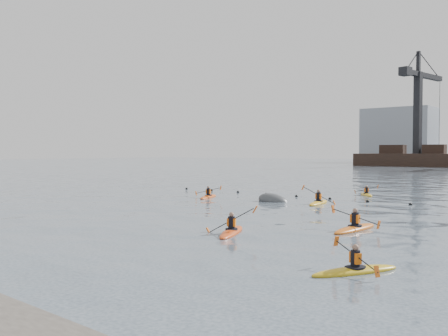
{
  "coord_description": "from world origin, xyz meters",
  "views": [
    {
      "loc": [
        14.22,
        -10.43,
        3.62
      ],
      "look_at": [
        -0.49,
        7.78,
        2.8
      ],
      "focal_mm": 38.0,
      "sensor_mm": 36.0,
      "label": 1
    }
  ],
  "objects_px": {
    "kayaker_3": "(318,202)",
    "kayaker_2": "(208,196)",
    "kayaker_0": "(231,231)",
    "kayaker_1": "(355,270)",
    "kayaker_4": "(355,228)",
    "mooring_buoy": "(273,201)",
    "kayaker_5": "(366,194)"
  },
  "relations": [
    {
      "from": "kayaker_3",
      "to": "kayaker_5",
      "type": "relative_size",
      "value": 1.32
    },
    {
      "from": "kayaker_3",
      "to": "kayaker_2",
      "type": "bearing_deg",
      "value": 179.07
    },
    {
      "from": "kayaker_4",
      "to": "mooring_buoy",
      "type": "distance_m",
      "value": 12.69
    },
    {
      "from": "mooring_buoy",
      "to": "kayaker_1",
      "type": "bearing_deg",
      "value": -50.1
    },
    {
      "from": "kayaker_2",
      "to": "mooring_buoy",
      "type": "height_order",
      "value": "kayaker_2"
    },
    {
      "from": "kayaker_2",
      "to": "kayaker_0",
      "type": "bearing_deg",
      "value": -66.53
    },
    {
      "from": "kayaker_2",
      "to": "mooring_buoy",
      "type": "distance_m",
      "value": 5.63
    },
    {
      "from": "kayaker_4",
      "to": "kayaker_5",
      "type": "bearing_deg",
      "value": -65.14
    },
    {
      "from": "kayaker_1",
      "to": "kayaker_3",
      "type": "xyz_separation_m",
      "value": [
        -9.7,
        16.19,
        0.01
      ]
    },
    {
      "from": "kayaker_3",
      "to": "kayaker_5",
      "type": "xyz_separation_m",
      "value": [
        0.08,
        8.23,
        -0.02
      ]
    },
    {
      "from": "kayaker_1",
      "to": "kayaker_4",
      "type": "relative_size",
      "value": 0.81
    },
    {
      "from": "kayaker_1",
      "to": "mooring_buoy",
      "type": "distance_m",
      "value": 20.15
    },
    {
      "from": "kayaker_4",
      "to": "mooring_buoy",
      "type": "xyz_separation_m",
      "value": [
        -9.74,
        8.14,
        -0.11
      ]
    },
    {
      "from": "kayaker_0",
      "to": "kayaker_3",
      "type": "height_order",
      "value": "kayaker_3"
    },
    {
      "from": "kayaker_0",
      "to": "kayaker_3",
      "type": "relative_size",
      "value": 0.93
    },
    {
      "from": "kayaker_2",
      "to": "kayaker_3",
      "type": "xyz_separation_m",
      "value": [
        8.79,
        1.5,
        0.01
      ]
    },
    {
      "from": "kayaker_2",
      "to": "kayaker_5",
      "type": "xyz_separation_m",
      "value": [
        8.87,
        9.73,
        -0.01
      ]
    },
    {
      "from": "kayaker_3",
      "to": "mooring_buoy",
      "type": "height_order",
      "value": "kayaker_3"
    },
    {
      "from": "kayaker_1",
      "to": "kayaker_5",
      "type": "bearing_deg",
      "value": 141.07
    },
    {
      "from": "kayaker_1",
      "to": "kayaker_3",
      "type": "distance_m",
      "value": 18.88
    },
    {
      "from": "kayaker_0",
      "to": "mooring_buoy",
      "type": "relative_size",
      "value": 1.46
    },
    {
      "from": "kayaker_1",
      "to": "kayaker_3",
      "type": "relative_size",
      "value": 0.83
    },
    {
      "from": "kayaker_1",
      "to": "mooring_buoy",
      "type": "bearing_deg",
      "value": 159.46
    },
    {
      "from": "kayaker_1",
      "to": "kayaker_4",
      "type": "xyz_separation_m",
      "value": [
        -3.19,
        7.32,
        0.02
      ]
    },
    {
      "from": "kayaker_2",
      "to": "kayaker_5",
      "type": "height_order",
      "value": "kayaker_2"
    },
    {
      "from": "kayaker_0",
      "to": "kayaker_4",
      "type": "distance_m",
      "value": 5.78
    },
    {
      "from": "kayaker_1",
      "to": "kayaker_2",
      "type": "bearing_deg",
      "value": 171.11
    },
    {
      "from": "kayaker_0",
      "to": "kayaker_4",
      "type": "xyz_separation_m",
      "value": [
        3.9,
        4.27,
        0.01
      ]
    },
    {
      "from": "kayaker_0",
      "to": "kayaker_1",
      "type": "xyz_separation_m",
      "value": [
        7.08,
        -3.06,
        -0.01
      ]
    },
    {
      "from": "kayaker_1",
      "to": "mooring_buoy",
      "type": "relative_size",
      "value": 1.3
    },
    {
      "from": "kayaker_0",
      "to": "kayaker_5",
      "type": "xyz_separation_m",
      "value": [
        -2.54,
        21.36,
        -0.01
      ]
    },
    {
      "from": "mooring_buoy",
      "to": "kayaker_4",
      "type": "bearing_deg",
      "value": -39.89
    }
  ]
}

